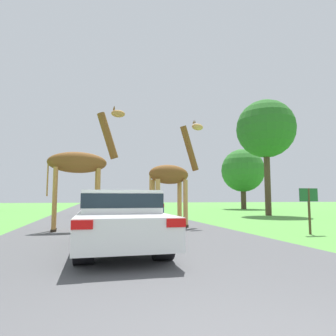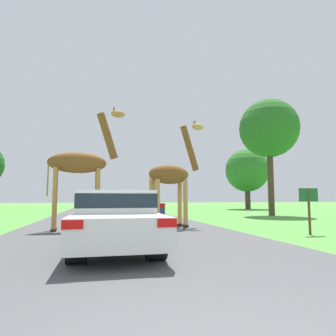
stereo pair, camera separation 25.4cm
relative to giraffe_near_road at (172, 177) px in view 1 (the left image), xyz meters
name	(u,v)px [view 1 (the left image)]	position (x,y,z in m)	size (l,w,h in m)	color
road	(104,210)	(-2.04, 19.48, -2.09)	(8.05, 120.00, 0.00)	#4C4C4F
giraffe_near_road	(172,177)	(0.00, 0.00, 0.00)	(2.61, 1.02, 4.66)	tan
giraffe_companion	(82,164)	(-3.64, -0.30, 0.42)	(2.90, 0.86, 4.89)	#B77F3D
car_lead_maroon	(119,218)	(-2.59, -4.88, -1.35)	(1.84, 4.70, 1.37)	silver
car_queue_right	(112,203)	(-1.56, 14.96, -1.34)	(1.70, 4.82, 1.41)	#561914
car_queue_left	(139,206)	(-0.72, 4.49, -1.31)	(1.77, 4.63, 1.47)	navy
car_far_ahead	(101,204)	(-2.65, 9.11, -1.31)	(1.79, 3.98, 1.49)	black
tree_left_edge	(243,171)	(12.93, 18.08, 2.17)	(4.76, 4.76, 6.66)	#4C3828
tree_right_cluster	(266,129)	(8.76, 6.72, 4.05)	(4.17, 4.17, 8.26)	#4C3828
sign_post	(309,202)	(3.84, -3.43, -1.02)	(0.70, 0.08, 1.53)	#4C3823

